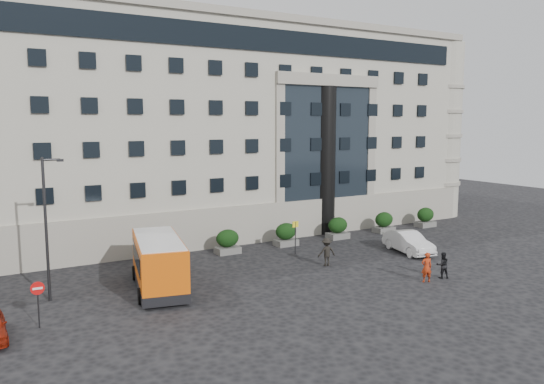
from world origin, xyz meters
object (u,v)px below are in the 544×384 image
at_px(minibus, 159,261).
at_px(pedestrian_b, 443,265).
at_px(white_taxi, 408,242).
at_px(pedestrian_c, 327,252).
at_px(hedge_a, 161,250).
at_px(hedge_d, 338,228).
at_px(street_lamp, 47,223).
at_px(pedestrian_a, 427,267).
at_px(hedge_e, 384,222).
at_px(bus_stop_sign, 295,232).
at_px(no_entry_sign, 38,295).
at_px(hedge_f, 425,217).
at_px(hedge_b, 228,241).
at_px(hedge_c, 286,234).

height_order(minibus, pedestrian_b, minibus).
relative_size(minibus, white_taxi, 1.58).
bearing_deg(pedestrian_c, white_taxi, -169.17).
xyz_separation_m(hedge_a, hedge_d, (15.60, 0.00, 0.00)).
distance_m(street_lamp, pedestrian_a, 22.46).
xyz_separation_m(hedge_e, bus_stop_sign, (-11.30, -2.80, 0.80)).
bearing_deg(no_entry_sign, hedge_e, 16.52).
xyz_separation_m(hedge_a, hedge_f, (26.00, 0.00, 0.00)).
distance_m(pedestrian_a, pedestrian_c, 6.94).
bearing_deg(hedge_b, white_taxi, -29.12).
distance_m(minibus, pedestrian_c, 11.73).
bearing_deg(pedestrian_a, bus_stop_sign, -50.35).
bearing_deg(white_taxi, hedge_a, 169.76).
height_order(hedge_a, minibus, minibus).
xyz_separation_m(hedge_a, pedestrian_a, (12.76, -12.80, 0.01)).
bearing_deg(street_lamp, hedge_c, 14.67).
relative_size(hedge_c, pedestrian_a, 0.98).
bearing_deg(hedge_b, street_lamp, -159.93).
relative_size(hedge_c, no_entry_sign, 0.79).
relative_size(hedge_f, pedestrian_b, 1.09).
bearing_deg(no_entry_sign, pedestrian_c, 6.83).
bearing_deg(pedestrian_a, pedestrian_c, -41.55).
bearing_deg(hedge_d, hedge_f, 0.00).
height_order(hedge_a, white_taxi, hedge_a).
distance_m(hedge_f, street_lamp, 34.45).
relative_size(street_lamp, no_entry_sign, 3.45).
relative_size(hedge_b, pedestrian_a, 0.98).
height_order(hedge_b, hedge_f, same).
relative_size(white_taxi, pedestrian_b, 2.91).
height_order(hedge_a, bus_stop_sign, bus_stop_sign).
height_order(street_lamp, minibus, street_lamp).
relative_size(hedge_b, pedestrian_c, 0.94).
relative_size(street_lamp, pedestrian_b, 4.74).
relative_size(hedge_c, white_taxi, 0.37).
bearing_deg(pedestrian_c, hedge_d, -120.60).
bearing_deg(bus_stop_sign, pedestrian_a, -71.94).
bearing_deg(hedge_e, street_lamp, -170.52).
bearing_deg(street_lamp, hedge_a, 31.16).
xyz_separation_m(street_lamp, pedestrian_b, (22.22, -7.90, -3.52)).
bearing_deg(street_lamp, minibus, -9.90).
relative_size(hedge_c, hedge_e, 1.00).
xyz_separation_m(hedge_d, pedestrian_b, (-1.32, -12.70, -0.08)).
distance_m(bus_stop_sign, white_taxi, 8.70).
xyz_separation_m(hedge_b, pedestrian_b, (9.08, -12.70, -0.08)).
bearing_deg(bus_stop_sign, pedestrian_b, -64.21).
xyz_separation_m(hedge_a, minibus, (-2.06, -5.83, 0.77)).
bearing_deg(pedestrian_c, pedestrian_b, 138.91).
bearing_deg(hedge_a, pedestrian_a, -45.09).
xyz_separation_m(hedge_b, minibus, (-7.26, -5.83, 0.77)).
height_order(hedge_e, white_taxi, hedge_e).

